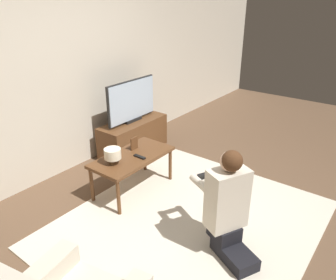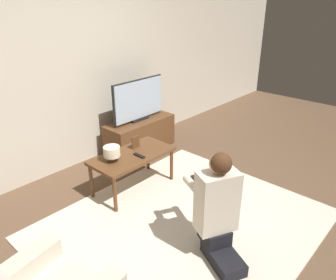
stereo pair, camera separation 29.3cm
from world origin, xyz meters
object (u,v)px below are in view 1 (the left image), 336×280
(person_kneeling, at_px, (228,205))
(coffee_table, at_px, (132,159))
(tv, at_px, (132,101))
(table_lamp, at_px, (113,155))

(person_kneeling, bearing_deg, coffee_table, -73.53)
(tv, relative_size, coffee_table, 0.92)
(tv, xyz_separation_m, coffee_table, (-0.77, -0.71, -0.36))
(tv, bearing_deg, coffee_table, -137.43)
(tv, distance_m, person_kneeling, 2.28)
(coffee_table, relative_size, person_kneeling, 0.98)
(coffee_table, bearing_deg, table_lamp, 171.80)
(coffee_table, xyz_separation_m, table_lamp, (-0.26, 0.04, 0.15))
(person_kneeling, bearing_deg, table_lamp, -62.50)
(coffee_table, xyz_separation_m, person_kneeling, (-0.23, -1.31, 0.08))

